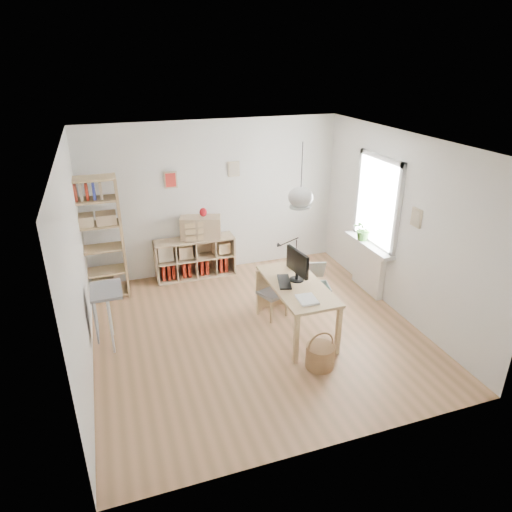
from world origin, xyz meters
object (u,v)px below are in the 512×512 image
object	(u,v)px
monitor	(297,264)
drawer_chest	(201,228)
storage_chest	(312,289)
tall_bookshelf	(96,235)
cube_shelf	(194,260)
desk	(297,290)
chair	(270,290)

from	to	relation	value
monitor	drawer_chest	size ratio (longest dim) A/B	0.75
storage_chest	monitor	bearing A→B (deg)	-118.99
tall_bookshelf	monitor	bearing A→B (deg)	-35.00
monitor	drawer_chest	world-z (taller)	monitor
monitor	tall_bookshelf	bearing A→B (deg)	137.07
cube_shelf	tall_bookshelf	size ratio (longest dim) A/B	0.70
desk	drawer_chest	bearing A→B (deg)	111.67
desk	monitor	xyz separation A→B (m)	(0.04, 0.11, 0.35)
cube_shelf	monitor	distance (m)	2.48
cube_shelf	drawer_chest	size ratio (longest dim) A/B	2.03
tall_bookshelf	drawer_chest	distance (m)	1.74
tall_bookshelf	drawer_chest	xyz separation A→B (m)	(1.72, 0.24, -0.17)
monitor	storage_chest	bearing A→B (deg)	39.88
cube_shelf	drawer_chest	world-z (taller)	drawer_chest
cube_shelf	tall_bookshelf	distance (m)	1.77
cube_shelf	storage_chest	size ratio (longest dim) A/B	1.96
cube_shelf	chair	size ratio (longest dim) A/B	1.88
tall_bookshelf	chair	xyz separation A→B (m)	(2.39, -1.42, -0.66)
desk	cube_shelf	xyz separation A→B (m)	(-1.02, 2.23, -0.36)
desk	storage_chest	bearing A→B (deg)	50.35
tall_bookshelf	cube_shelf	bearing A→B (deg)	10.19
desk	monitor	bearing A→B (deg)	69.01
drawer_chest	desk	bearing A→B (deg)	-52.43
tall_bookshelf	monitor	world-z (taller)	tall_bookshelf
cube_shelf	storage_chest	distance (m)	2.22
cube_shelf	drawer_chest	bearing A→B (deg)	-15.16
monitor	cube_shelf	bearing A→B (deg)	108.71
desk	storage_chest	xyz separation A→B (m)	(0.61, 0.74, -0.47)
desk	cube_shelf	world-z (taller)	desk
cube_shelf	storage_chest	bearing A→B (deg)	-42.46
desk	cube_shelf	bearing A→B (deg)	114.61
chair	drawer_chest	size ratio (longest dim) A/B	1.08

